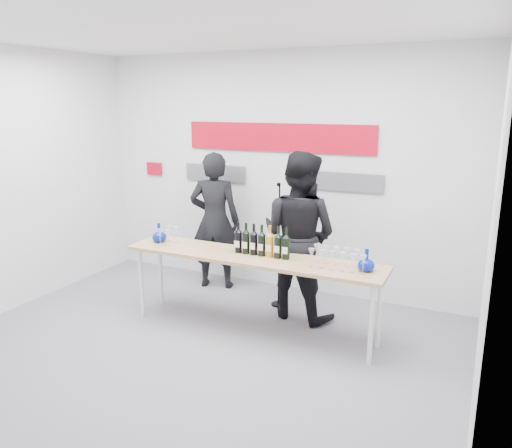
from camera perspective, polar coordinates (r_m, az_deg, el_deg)
name	(u,v)px	position (r m, az deg, el deg)	size (l,w,h in m)	color
ground	(197,349)	(5.12, -6.76, -14.01)	(5.00, 5.00, 0.00)	slate
back_wall	(278,173)	(6.37, 2.49, 5.83)	(5.00, 0.04, 3.00)	silver
signage	(273,149)	(6.33, 1.94, 8.58)	(3.38, 0.02, 0.79)	#B4071A
tasting_table	(252,261)	(5.18, -0.48, -4.30)	(2.79, 0.57, 0.84)	tan
wine_bottles	(262,240)	(5.12, 0.66, -1.87)	(0.62, 0.08, 0.33)	black
decanter_left	(159,233)	(5.74, -11.02, -0.97)	(0.16, 0.16, 0.21)	#071D8E
decanter_right	(366,260)	(4.79, 12.50, -4.03)	(0.16, 0.16, 0.21)	#071D8E
glasses_left	(168,236)	(5.65, -10.02, -1.34)	(0.16, 0.22, 0.18)	silver
glasses_right	(337,259)	(4.83, 9.19, -3.93)	(0.56, 0.23, 0.18)	silver
presenter_left	(215,221)	(6.46, -4.73, 0.37)	(0.65, 0.42, 1.78)	black
presenter_right	(299,236)	(5.54, 4.91, -1.38)	(0.91, 0.71, 1.87)	black
mic_stand	(279,269)	(5.93, 2.60, -5.17)	(0.17, 0.17, 1.50)	black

